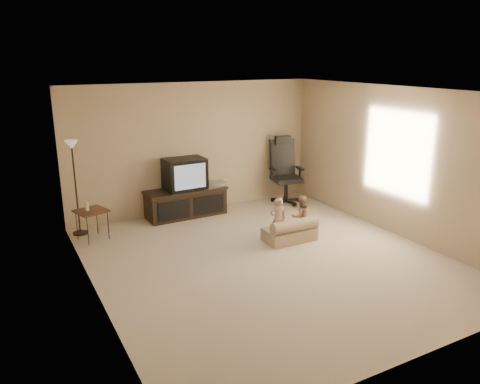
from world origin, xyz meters
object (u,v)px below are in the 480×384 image
object	(u,v)px
office_chair	(285,179)
toddler_right	(301,216)
floor_lamp	(74,167)
side_table	(91,211)
child_sofa	(291,232)
toddler_left	(278,219)
tv_stand	(186,192)

from	to	relation	value
office_chair	toddler_right	xyz separation A→B (m)	(-0.85, -1.78, -0.13)
toddler_right	floor_lamp	bearing A→B (deg)	-19.64
side_table	child_sofa	xyz separation A→B (m)	(2.87, -1.64, -0.33)
office_chair	toddler_left	distance (m)	2.18
office_chair	toddler_right	world-z (taller)	office_chair
floor_lamp	toddler_left	size ratio (longest dim) A/B	2.17
office_chair	floor_lamp	distance (m)	4.19
office_chair	tv_stand	bearing A→B (deg)	-171.88
floor_lamp	toddler_right	distance (m)	3.89
office_chair	toddler_right	bearing A→B (deg)	-103.33
floor_lamp	child_sofa	size ratio (longest dim) A/B	1.92
office_chair	toddler_left	bearing A→B (deg)	-114.22
tv_stand	child_sofa	size ratio (longest dim) A/B	1.86
tv_stand	child_sofa	world-z (taller)	tv_stand
tv_stand	toddler_left	xyz separation A→B (m)	(0.85, -1.91, -0.09)
side_table	floor_lamp	bearing A→B (deg)	111.46
toddler_left	toddler_right	size ratio (longest dim) A/B	1.04
tv_stand	office_chair	world-z (taller)	office_chair
office_chair	toddler_left	world-z (taller)	office_chair
tv_stand	toddler_left	bearing A→B (deg)	-67.31
tv_stand	toddler_left	distance (m)	2.09
tv_stand	floor_lamp	size ratio (longest dim) A/B	0.97
toddler_left	child_sofa	bearing A→B (deg)	158.97
child_sofa	toddler_right	distance (m)	0.34
side_table	child_sofa	distance (m)	3.33
tv_stand	floor_lamp	bearing A→B (deg)	179.26
tv_stand	office_chair	distance (m)	2.15
tv_stand	toddler_right	world-z (taller)	tv_stand
floor_lamp	child_sofa	xyz separation A→B (m)	(3.02, -2.01, -1.02)
side_table	toddler_right	bearing A→B (deg)	-26.22
office_chair	child_sofa	size ratio (longest dim) A/B	1.61
side_table	toddler_right	distance (m)	3.50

